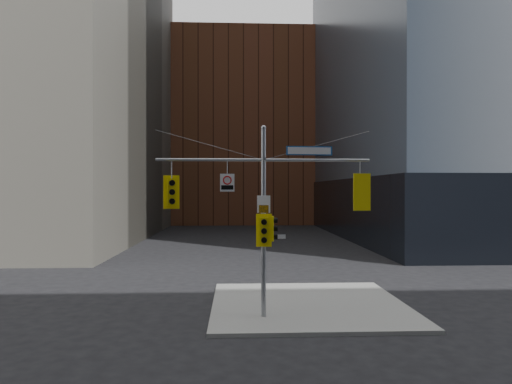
{
  "coord_description": "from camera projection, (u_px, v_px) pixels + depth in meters",
  "views": [
    {
      "loc": [
        -1.03,
        -14.99,
        4.86
      ],
      "look_at": [
        -0.28,
        2.0,
        4.8
      ],
      "focal_mm": 32.0,
      "sensor_mm": 36.0,
      "label": 1
    }
  ],
  "objects": [
    {
      "name": "street_blade_ns",
      "position": [
        263.0,
        240.0,
        17.48
      ],
      "size": [
        0.1,
        0.7,
        0.14
      ],
      "rotation": [
        0.0,
        0.0,
        -0.1
      ],
      "color": "#145926",
      "rests_on": "ground"
    },
    {
      "name": "podium_ne",
      "position": [
        510.0,
        208.0,
        48.22
      ],
      "size": [
        36.4,
        36.4,
        6.0
      ],
      "primitive_type": "cube",
      "color": "black",
      "rests_on": "ground"
    },
    {
      "name": "traffic_light_pole_side",
      "position": [
        272.0,
        229.0,
        17.03
      ],
      "size": [
        0.38,
        0.32,
        0.93
      ],
      "rotation": [
        0.0,
        0.0,
        1.46
      ],
      "color": "yellow",
      "rests_on": "ground"
    },
    {
      "name": "traffic_light_west_arm",
      "position": [
        172.0,
        192.0,
        16.88
      ],
      "size": [
        0.59,
        0.54,
        1.26
      ],
      "rotation": [
        0.0,
        0.0,
        0.21
      ],
      "color": "yellow",
      "rests_on": "ground"
    },
    {
      "name": "street_sign_blade",
      "position": [
        309.0,
        151.0,
        17.09
      ],
      "size": [
        1.75,
        0.18,
        0.34
      ],
      "rotation": [
        0.0,
        0.0,
        0.08
      ],
      "color": "#104998",
      "rests_on": "ground"
    },
    {
      "name": "traffic_light_pole_front",
      "position": [
        264.0,
        231.0,
        16.75
      ],
      "size": [
        0.58,
        0.47,
        1.22
      ],
      "rotation": [
        0.0,
        0.0,
        -0.04
      ],
      "color": "yellow",
      "rests_on": "ground"
    },
    {
      "name": "sidewalk_corner",
      "position": [
        308.0,
        304.0,
        19.12
      ],
      "size": [
        8.0,
        8.0,
        0.15
      ],
      "primitive_type": "cube",
      "color": "gray",
      "rests_on": "ground"
    },
    {
      "name": "ground",
      "position": [
        267.0,
        338.0,
        15.04
      ],
      "size": [
        160.0,
        160.0,
        0.0
      ],
      "primitive_type": "plane",
      "color": "black",
      "rests_on": "ground"
    },
    {
      "name": "signal_assembly",
      "position": [
        264.0,
        202.0,
        17.01
      ],
      "size": [
        8.0,
        0.8,
        7.3
      ],
      "color": "#92949A",
      "rests_on": "ground"
    },
    {
      "name": "street_blade_ew",
      "position": [
        276.0,
        237.0,
        17.05
      ],
      "size": [
        0.77,
        0.13,
        0.15
      ],
      "rotation": [
        0.0,
        0.0,
        0.13
      ],
      "color": "silver",
      "rests_on": "ground"
    },
    {
      "name": "regulatory_sign_arm",
      "position": [
        227.0,
        182.0,
        16.93
      ],
      "size": [
        0.53,
        0.08,
        0.67
      ],
      "rotation": [
        0.0,
        0.0,
        0.05
      ],
      "color": "silver",
      "rests_on": "ground"
    },
    {
      "name": "brick_midrise",
      "position": [
        242.0,
        133.0,
        72.93
      ],
      "size": [
        26.0,
        20.0,
        28.0
      ],
      "primitive_type": "cube",
      "color": "brown",
      "rests_on": "ground"
    },
    {
      "name": "regulatory_sign_pole",
      "position": [
        264.0,
        205.0,
        16.9
      ],
      "size": [
        0.49,
        0.1,
        0.64
      ],
      "rotation": [
        0.0,
        0.0,
        -0.13
      ],
      "color": "silver",
      "rests_on": "ground"
    },
    {
      "name": "traffic_light_east_arm",
      "position": [
        360.0,
        192.0,
        17.17
      ],
      "size": [
        0.67,
        0.55,
        1.39
      ],
      "rotation": [
        0.0,
        0.0,
        3.24
      ],
      "color": "yellow",
      "rests_on": "ground"
    }
  ]
}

